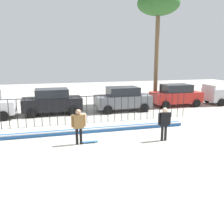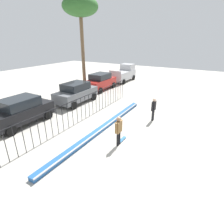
# 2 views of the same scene
# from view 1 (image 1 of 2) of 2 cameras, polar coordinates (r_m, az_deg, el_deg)

# --- Properties ---
(ground_plane) EXTENTS (60.00, 60.00, 0.00)m
(ground_plane) POSITION_cam_1_polar(r_m,az_deg,el_deg) (13.11, -3.24, -6.05)
(ground_plane) COLOR #ADA89E
(bowl_coping_ledge) EXTENTS (11.00, 0.40, 0.27)m
(bowl_coping_ledge) POSITION_cam_1_polar(r_m,az_deg,el_deg) (14.16, -4.27, -4.15)
(bowl_coping_ledge) COLOR #235699
(bowl_coping_ledge) RESTS_ON ground
(perimeter_fence) EXTENTS (14.04, 0.04, 1.77)m
(perimeter_fence) POSITION_cam_1_polar(r_m,az_deg,el_deg) (15.94, -5.83, 1.27)
(perimeter_fence) COLOR black
(perimeter_fence) RESTS_ON ground
(skateboarder) EXTENTS (0.71, 0.26, 1.74)m
(skateboarder) POSITION_cam_1_polar(r_m,az_deg,el_deg) (12.03, -7.69, -2.63)
(skateboarder) COLOR black
(skateboarder) RESTS_ON ground
(skateboard) EXTENTS (0.80, 0.20, 0.07)m
(skateboard) POSITION_cam_1_polar(r_m,az_deg,el_deg) (12.44, -5.10, -6.82)
(skateboard) COLOR #26598C
(skateboard) RESTS_ON ground
(camera_operator) EXTENTS (0.69, 0.26, 1.72)m
(camera_operator) POSITION_cam_1_polar(r_m,az_deg,el_deg) (12.75, 11.94, -2.02)
(camera_operator) COLOR black
(camera_operator) RESTS_ON ground
(parked_car_black) EXTENTS (4.30, 2.12, 1.90)m
(parked_car_black) POSITION_cam_1_polar(r_m,az_deg,el_deg) (19.00, -13.60, 2.42)
(parked_car_black) COLOR black
(parked_car_black) RESTS_ON ground
(parked_car_gray) EXTENTS (4.30, 2.12, 1.90)m
(parked_car_gray) POSITION_cam_1_polar(r_m,az_deg,el_deg) (19.64, 2.48, 3.06)
(parked_car_gray) COLOR slate
(parked_car_gray) RESTS_ON ground
(parked_car_red) EXTENTS (4.30, 2.12, 1.90)m
(parked_car_red) POSITION_cam_1_polar(r_m,az_deg,el_deg) (22.32, 14.48, 3.80)
(parked_car_red) COLOR #B2231E
(parked_car_red) RESTS_ON ground
(palm_tree_tall) EXTENTS (3.56, 3.56, 9.56)m
(palm_tree_tall) POSITION_cam_1_polar(r_m,az_deg,el_deg) (22.90, 10.61, 22.87)
(palm_tree_tall) COLOR brown
(palm_tree_tall) RESTS_ON ground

